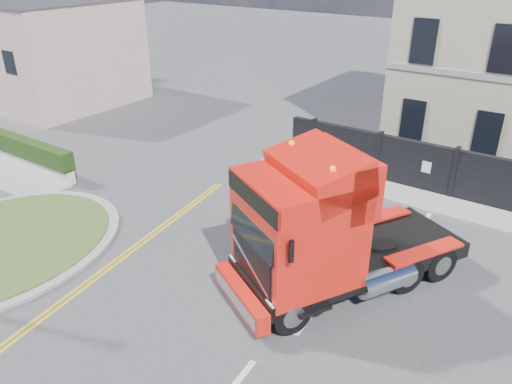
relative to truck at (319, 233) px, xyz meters
The scene contains 6 objects.
ground 3.27m from the truck, 158.93° to the right, with size 120.00×120.00×0.00m, color #424244.
hedge_wall 15.56m from the truck, behind, with size 8.00×0.55×1.35m.
seaside_bldg_pink 23.93m from the truck, 160.37° to the left, with size 8.00×8.00×6.00m, color #C7A19B.
seaside_bldg_cream 32.13m from the truck, 161.80° to the left, with size 9.00×8.00×5.00m, color white.
pavement_far 8.14m from the truck, 63.95° to the left, with size 20.00×1.60×0.12m, color gray.
truck is the anchor object (origin of this frame).
Camera 1 is at (7.62, -9.39, 8.70)m, focal length 35.00 mm.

